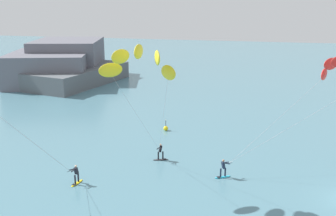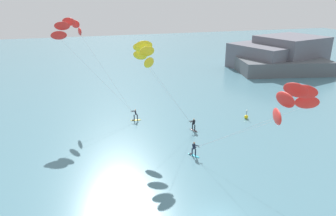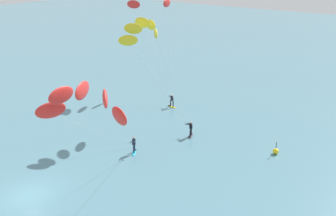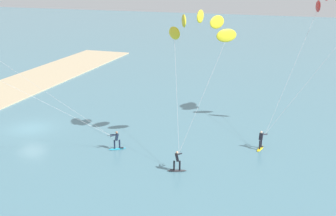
# 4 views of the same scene
# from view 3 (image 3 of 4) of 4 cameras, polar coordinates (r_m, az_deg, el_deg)

# --- Properties ---
(ground_plane) EXTENTS (240.00, 240.00, 0.00)m
(ground_plane) POSITION_cam_3_polar(r_m,az_deg,el_deg) (32.64, -20.31, -12.38)
(ground_plane) COLOR slate
(kitesurfer_nearshore) EXTENTS (7.72, 6.16, 11.84)m
(kitesurfer_nearshore) POSITION_cam_3_polar(r_m,az_deg,el_deg) (40.28, -3.64, 11.15)
(kitesurfer_nearshore) COLOR #333338
(kitesurfer_nearshore) RESTS_ON ground
(kitesurfer_mid_water) EXTENTS (10.86, 8.80, 13.76)m
(kitesurfer_mid_water) POSITION_cam_3_polar(r_m,az_deg,el_deg) (53.32, -2.59, 15.79)
(kitesurfer_mid_water) COLOR yellow
(kitesurfer_mid_water) RESTS_ON ground
(kitesurfer_far_out) EXTENTS (7.97, 12.06, 10.43)m
(kitesurfer_far_out) POSITION_cam_3_polar(r_m,az_deg,el_deg) (24.84, -12.28, 0.52)
(kitesurfer_far_out) COLOR #23ADD1
(kitesurfer_far_out) RESTS_ON ground
(marker_buoy) EXTENTS (0.56, 0.56, 1.38)m
(marker_buoy) POSITION_cam_3_polar(r_m,az_deg,el_deg) (37.90, 15.95, -6.26)
(marker_buoy) COLOR yellow
(marker_buoy) RESTS_ON ground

